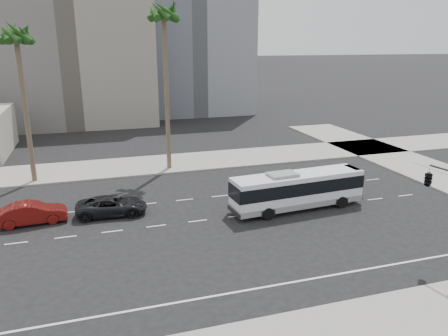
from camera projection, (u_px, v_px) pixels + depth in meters
name	position (u px, v px, depth m)	size (l,w,h in m)	color
ground	(237.00, 216.00, 31.76)	(700.00, 700.00, 0.00)	black
sidewalk_north	(190.00, 162.00, 45.93)	(120.00, 7.00, 0.15)	gray
midrise_beige_west	(72.00, 64.00, 67.00)	(24.00, 18.00, 18.00)	slate
midrise_gray_center	(187.00, 38.00, 77.96)	(20.00, 20.00, 26.00)	slate
highrise_right	(182.00, 0.00, 245.25)	(26.00, 26.00, 70.00)	#54595F
highrise_far	(210.00, 14.00, 281.25)	(22.00, 22.00, 60.00)	#54595F
city_bus	(297.00, 189.00, 32.80)	(10.68, 3.15, 3.02)	silver
car_a	(112.00, 206.00, 31.83)	(5.15, 2.37, 1.43)	black
car_b	(32.00, 213.00, 30.30)	(4.75, 1.66, 1.57)	#620F0D
traffic_signal	(434.00, 182.00, 23.86)	(2.75, 3.71, 5.91)	#262628
palm_near	(164.00, 17.00, 39.35)	(4.79, 4.79, 16.15)	brown
palm_mid	(16.00, 39.00, 35.90)	(4.56, 4.56, 14.10)	brown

